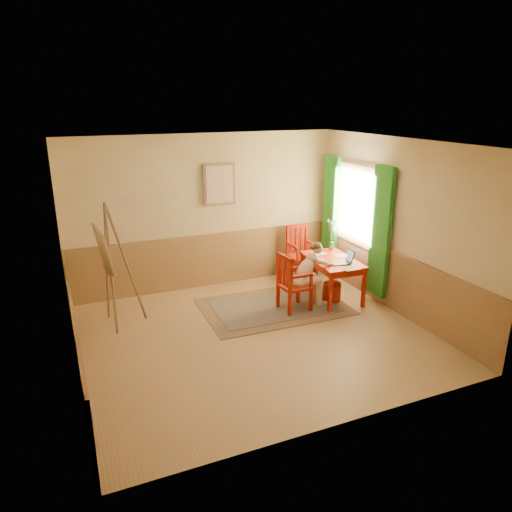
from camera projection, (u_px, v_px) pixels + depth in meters
name	position (u px, v px, depth m)	size (l,w,h in m)	color
room	(255.00, 246.00, 6.73)	(5.04, 4.54, 2.84)	tan
wainscot	(236.00, 286.00, 7.70)	(5.00, 4.50, 1.00)	olive
window	(355.00, 217.00, 8.62)	(0.12, 2.01, 2.20)	white
wall_portrait	(219.00, 184.00, 8.59)	(0.60, 0.05, 0.76)	#93724E
rug	(274.00, 307.00, 8.14)	(2.45, 1.67, 0.02)	#8C7251
table	(332.00, 264.00, 8.34)	(0.81, 1.25, 0.72)	#BB1C07
chair_left	(292.00, 283.00, 7.86)	(0.49, 0.47, 0.99)	#BB1C07
chair_back	(301.00, 252.00, 9.31)	(0.47, 0.49, 1.05)	#BB1C07
figure	(309.00, 272.00, 7.97)	(0.84, 0.38, 1.12)	beige
laptop	(343.00, 260.00, 8.09)	(0.41, 0.28, 0.23)	#1E2338
papers	(339.00, 260.00, 8.27)	(0.63, 1.11, 0.00)	white
vase	(332.00, 236.00, 8.74)	(0.24, 0.28, 0.56)	#3F724C
wastebasket	(332.00, 292.00, 8.34)	(0.31, 0.31, 0.33)	#B02610
easel	(107.00, 255.00, 7.14)	(0.67, 0.87, 1.95)	brown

